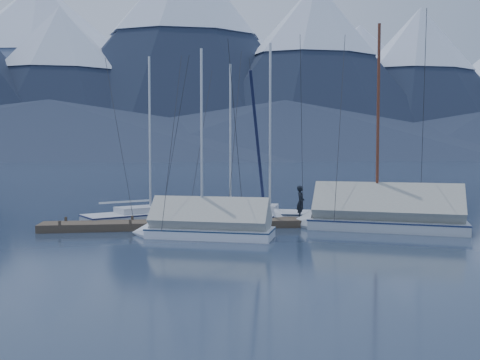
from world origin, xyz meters
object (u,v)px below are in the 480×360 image
(sailboat_open_left, at_px, (159,216))
(sailboat_open_right, at_px, (280,217))
(sailboat_covered_far, at_px, (199,227))
(person, at_px, (301,202))
(sailboat_covered_near, at_px, (373,218))
(sailboat_open_mid, at_px, (239,218))

(sailboat_open_left, height_order, sailboat_open_right, sailboat_open_right)
(sailboat_covered_far, height_order, person, sailboat_covered_far)
(sailboat_open_right, xyz_separation_m, sailboat_covered_near, (3.53, -3.45, 0.34))
(sailboat_open_right, relative_size, person, 6.34)
(sailboat_open_right, height_order, sailboat_covered_far, sailboat_open_right)
(sailboat_open_mid, height_order, sailboat_covered_near, sailboat_covered_near)
(sailboat_open_left, bearing_deg, sailboat_open_mid, -15.88)
(person, bearing_deg, sailboat_open_mid, 69.57)
(sailboat_open_mid, distance_m, sailboat_covered_near, 6.71)
(sailboat_covered_near, height_order, person, sailboat_covered_near)
(sailboat_open_left, distance_m, sailboat_open_right, 6.27)
(sailboat_open_right, xyz_separation_m, person, (0.59, -1.81, 0.95))
(sailboat_covered_near, distance_m, sailboat_covered_far, 8.04)
(sailboat_open_mid, bearing_deg, sailboat_covered_near, -32.90)
(sailboat_open_mid, height_order, person, sailboat_open_mid)
(sailboat_open_left, xyz_separation_m, sailboat_covered_near, (9.66, -4.79, 0.35))
(sailboat_open_left, distance_m, sailboat_covered_near, 10.79)
(sailboat_open_left, height_order, sailboat_covered_far, sailboat_open_left)
(sailboat_open_mid, height_order, sailboat_covered_far, sailboat_open_mid)
(sailboat_open_left, relative_size, sailboat_open_right, 0.93)
(sailboat_open_mid, relative_size, sailboat_open_right, 0.88)
(sailboat_open_left, relative_size, sailboat_covered_near, 0.90)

